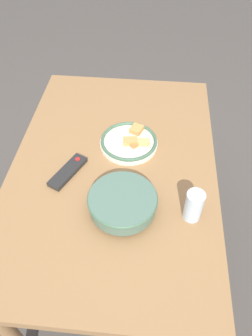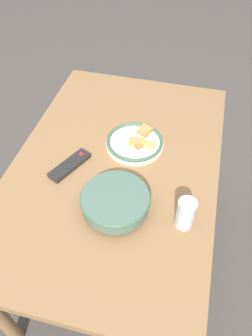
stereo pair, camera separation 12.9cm
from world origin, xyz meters
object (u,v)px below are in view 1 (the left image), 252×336
Objects in this scene: food_plate at (129,142)px; drinking_glass at (194,206)px; noodle_bowl at (123,202)px; tv_remote at (68,172)px.

drinking_glass is at bearing -143.79° from food_plate.
tv_remote is (0.15, 0.24, -0.03)m from noodle_bowl.
noodle_bowl is at bearing -178.96° from food_plate.
food_plate is (0.34, 0.01, -0.03)m from noodle_bowl.
noodle_bowl is 1.28× the size of tv_remote.
food_plate is 2.01× the size of drinking_glass.
drinking_glass is at bearing -91.08° from noodle_bowl.
noodle_bowl is 0.29m from tv_remote.
tv_remote is 1.57× the size of drinking_glass.
drinking_glass reaches higher than tv_remote.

